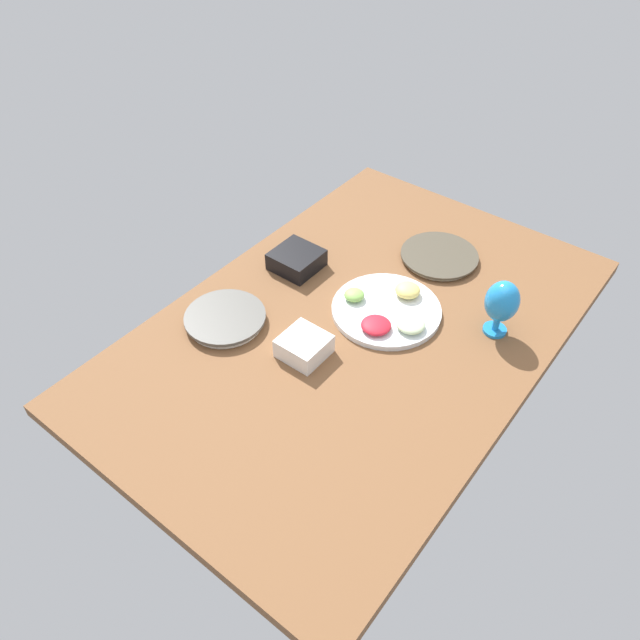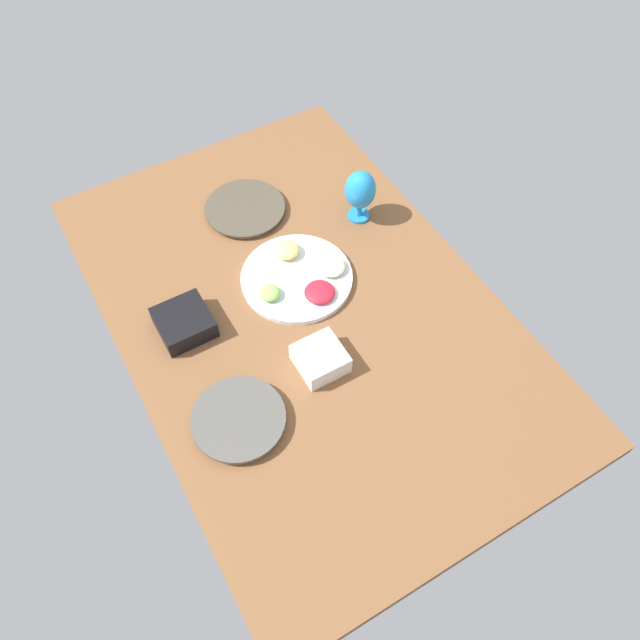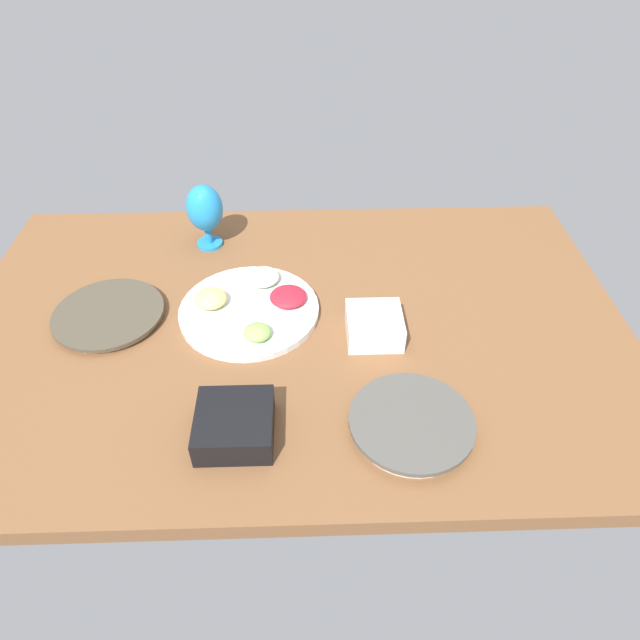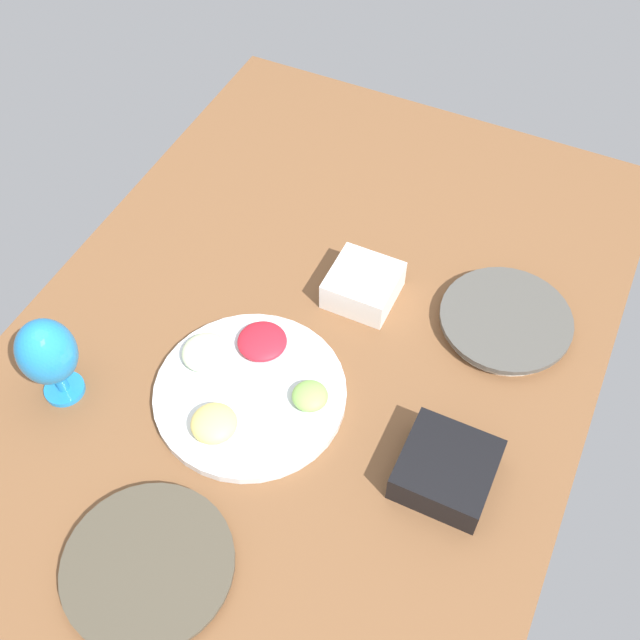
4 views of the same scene
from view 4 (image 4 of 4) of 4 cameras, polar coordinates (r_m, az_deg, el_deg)
ground_plane at (r=142.39cm, az=-1.85°, el=-3.32°), size 160.00×104.00×4.00cm
dinner_plate_left at (r=124.59cm, az=-12.57°, el=-17.31°), size 26.28×26.28×2.06cm
dinner_plate_right at (r=147.92cm, az=13.54°, el=-0.09°), size 24.68×24.68×2.86cm
fruit_platter at (r=135.85cm, az=-5.38°, el=-5.08°), size 33.81×33.81×5.48cm
hurricane_glass_blue at (r=135.17cm, az=-19.50°, el=-2.37°), size 9.93×9.93×18.39cm
square_bowl_black at (r=127.27cm, az=9.35°, el=-10.77°), size 14.79×14.79×6.08cm
square_bowl_white at (r=147.18cm, az=3.21°, el=2.67°), size 12.62×12.62×6.18cm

